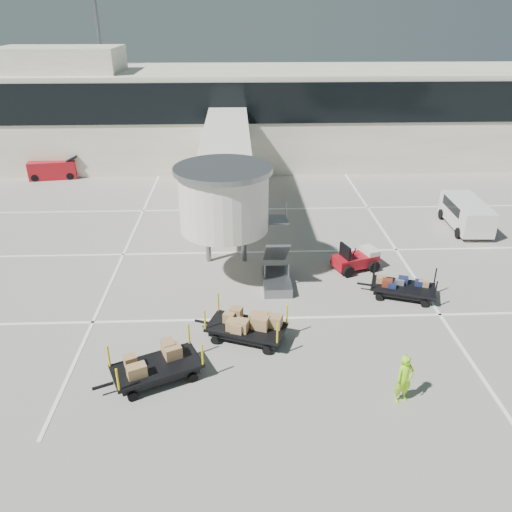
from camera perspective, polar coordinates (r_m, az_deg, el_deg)
The scene contains 11 objects.
ground at distance 21.68m, azimuth 7.12°, elevation -9.91°, with size 140.00×140.00×0.00m, color #9D988D.
lane_markings at distance 29.57m, azimuth 3.13°, elevation 0.79°, with size 40.00×30.00×0.02m.
terminal at distance 48.04m, azimuth 1.40°, elevation 15.98°, with size 64.00×12.11×15.20m.
jet_bridge at distance 30.68m, azimuth -3.42°, elevation 10.29°, with size 5.70×20.40×6.03m.
baggage_tug at distance 27.58m, azimuth 11.39°, elevation -0.41°, with size 2.64×2.18×1.58m.
suitcase_cart at distance 25.51m, azimuth 16.15°, elevation -3.43°, with size 3.79×2.41×1.46m.
box_cart_near at distance 21.45m, azimuth -1.20°, elevation -8.03°, with size 4.10×2.69×1.59m.
box_cart_far at distance 19.76m, azimuth -11.69°, elevation -12.29°, with size 4.07×2.87×1.60m.
ground_worker at distance 18.98m, azimuth 16.59°, elevation -13.31°, with size 0.71×0.47×1.95m, color #8DDA16.
minivan at distance 34.88m, azimuth 22.83°, elevation 4.70°, with size 2.29×4.87×1.81m.
belt_loader at distance 45.60m, azimuth -22.13°, elevation 9.16°, with size 4.22×2.12×1.95m.
Camera 1 is at (-3.32, -17.22, 12.75)m, focal length 35.00 mm.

